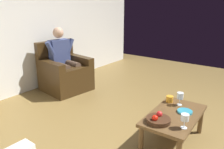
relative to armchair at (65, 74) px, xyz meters
name	(u,v)px	position (x,y,z in m)	size (l,w,h in m)	color
ground_plane	(192,138)	(0.23, 2.67, -0.34)	(7.67, 7.67, 0.00)	brown
wall_back	(33,20)	(0.23, -0.55, 1.05)	(6.29, 0.06, 2.78)	silver
armchair	(65,74)	(0.00, 0.00, 0.00)	(0.92, 0.91, 0.97)	#372510
person_seated	(63,57)	(0.00, -0.01, 0.34)	(0.66, 0.63, 1.25)	#384474
coffee_table	(174,118)	(0.48, 2.50, 0.00)	(0.98, 0.57, 0.40)	brown
wine_glass_near	(180,96)	(0.20, 2.45, 0.19)	(0.09, 0.09, 0.17)	silver
wine_glass_far	(185,118)	(0.74, 2.70, 0.18)	(0.09, 0.09, 0.16)	silver
fruit_bowl	(158,119)	(0.78, 2.42, 0.10)	(0.28, 0.28, 0.11)	#3C2415
decorative_dish	(185,112)	(0.37, 2.58, 0.08)	(0.18, 0.18, 0.02)	teal
candle_jar	(170,99)	(0.19, 2.31, 0.11)	(0.10, 0.10, 0.09)	orange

